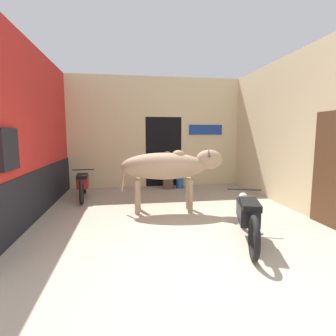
% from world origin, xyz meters
% --- Properties ---
extents(ground_plane, '(30.00, 30.00, 0.00)m').
position_xyz_m(ground_plane, '(0.00, 0.00, 0.00)').
color(ground_plane, tan).
extents(wall_left_shopfront, '(0.25, 5.22, 3.47)m').
position_xyz_m(wall_left_shopfront, '(-2.81, 2.60, 1.68)').
color(wall_left_shopfront, red).
rests_on(wall_left_shopfront, ground_plane).
extents(wall_back_with_doorway, '(5.45, 0.93, 3.47)m').
position_xyz_m(wall_back_with_doorway, '(0.09, 5.47, 1.52)').
color(wall_back_with_doorway, beige).
rests_on(wall_back_with_doorway, ground_plane).
extents(wall_right_with_door, '(0.22, 5.22, 3.47)m').
position_xyz_m(wall_right_with_door, '(2.81, 2.56, 1.71)').
color(wall_right_with_door, beige).
rests_on(wall_right_with_door, ground_plane).
extents(cow, '(2.23, 0.80, 1.39)m').
position_xyz_m(cow, '(-0.01, 2.39, 0.99)').
color(cow, tan).
rests_on(cow, ground_plane).
extents(motorcycle_near, '(0.78, 1.87, 0.74)m').
position_xyz_m(motorcycle_near, '(0.94, 0.61, 0.42)').
color(motorcycle_near, black).
rests_on(motorcycle_near, ground_plane).
extents(motorcycle_far, '(0.58, 1.82, 0.72)m').
position_xyz_m(motorcycle_far, '(-2.08, 3.88, 0.40)').
color(motorcycle_far, black).
rests_on(motorcycle_far, ground_plane).
extents(shopkeeper_seated, '(0.42, 0.34, 1.16)m').
position_xyz_m(shopkeeper_seated, '(0.31, 4.83, 0.61)').
color(shopkeeper_seated, brown).
rests_on(shopkeeper_seated, ground_plane).
extents(plastic_stool, '(0.32, 0.32, 0.40)m').
position_xyz_m(plastic_stool, '(0.71, 4.82, 0.21)').
color(plastic_stool, '#2856B2').
rests_on(plastic_stool, ground_plane).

